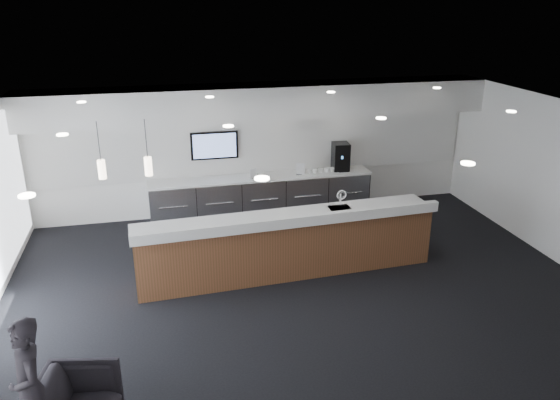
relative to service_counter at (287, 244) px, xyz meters
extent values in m
plane|color=black|center=(0.10, -0.81, -0.57)|extent=(10.00, 10.00, 0.00)
cube|color=black|center=(0.10, -0.81, 2.43)|extent=(10.00, 8.00, 0.02)
cube|color=white|center=(0.10, 3.19, 0.93)|extent=(10.00, 0.02, 3.00)
cube|color=silver|center=(0.10, 2.74, 2.08)|extent=(10.00, 0.90, 0.70)
cube|color=silver|center=(0.10, 3.16, 1.03)|extent=(9.80, 0.06, 1.40)
cube|color=gray|center=(0.10, 2.83, -0.12)|extent=(5.00, 0.60, 0.90)
cube|color=white|center=(0.10, 2.83, 0.35)|extent=(5.06, 0.66, 0.05)
cylinder|color=white|center=(-1.90, 2.51, -0.08)|extent=(0.60, 0.02, 0.02)
cylinder|color=white|center=(-0.90, 2.51, -0.08)|extent=(0.60, 0.02, 0.02)
cylinder|color=white|center=(0.10, 2.51, -0.08)|extent=(0.60, 0.02, 0.02)
cylinder|color=white|center=(1.10, 2.51, -0.08)|extent=(0.60, 0.02, 0.02)
cylinder|color=white|center=(2.10, 2.51, -0.08)|extent=(0.60, 0.02, 0.02)
cube|color=black|center=(-0.90, 3.10, 1.08)|extent=(1.05, 0.07, 0.62)
cube|color=blue|center=(-0.90, 3.06, 1.08)|extent=(0.95, 0.01, 0.54)
cylinder|color=#FFE6C6|center=(-2.30, -0.01, 1.68)|extent=(0.12, 0.12, 0.30)
cylinder|color=#FFE6C6|center=(-3.00, -0.01, 1.68)|extent=(0.12, 0.12, 0.30)
cube|color=brown|center=(0.00, 0.01, -0.05)|extent=(5.39, 1.03, 1.05)
cube|color=white|center=(0.00, 0.01, 0.51)|extent=(5.47, 1.12, 0.06)
cube|color=white|center=(0.02, -0.40, 0.60)|extent=(5.44, 0.41, 0.18)
cylinder|color=white|center=(1.03, 0.17, 0.68)|extent=(0.04, 0.04, 0.28)
torus|color=white|center=(1.03, 0.11, 0.82)|extent=(0.19, 0.04, 0.19)
cube|color=black|center=(1.98, 2.89, 0.69)|extent=(0.40, 0.44, 0.64)
cube|color=white|center=(1.98, 2.66, 0.39)|extent=(0.23, 0.12, 0.02)
cube|color=silver|center=(-0.12, 2.70, 0.48)|extent=(0.16, 0.07, 0.22)
cube|color=silver|center=(0.97, 2.72, 0.51)|extent=(0.20, 0.07, 0.27)
imported|color=black|center=(-3.68, -3.40, 0.25)|extent=(0.60, 0.71, 1.65)
imported|color=white|center=(1.75, 2.77, 0.43)|extent=(0.11, 0.11, 0.10)
imported|color=white|center=(1.61, 2.77, 0.43)|extent=(0.15, 0.15, 0.10)
imported|color=white|center=(1.47, 2.77, 0.43)|extent=(0.13, 0.13, 0.10)
imported|color=white|center=(1.33, 2.77, 0.43)|extent=(0.14, 0.14, 0.10)
imported|color=white|center=(1.19, 2.77, 0.43)|extent=(0.15, 0.15, 0.10)
imported|color=white|center=(1.05, 2.77, 0.43)|extent=(0.11, 0.11, 0.10)
imported|color=white|center=(0.91, 2.77, 0.43)|extent=(0.15, 0.15, 0.10)
camera|label=1|loc=(-2.15, -8.63, 4.20)|focal=35.00mm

